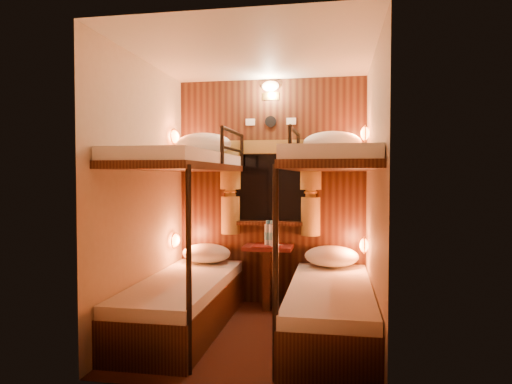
% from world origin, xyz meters
% --- Properties ---
extents(floor, '(2.10, 2.10, 0.00)m').
position_xyz_m(floor, '(0.00, 0.00, 0.00)').
color(floor, black).
rests_on(floor, ground).
extents(ceiling, '(2.10, 2.10, 0.00)m').
position_xyz_m(ceiling, '(0.00, 0.00, 2.40)').
color(ceiling, silver).
rests_on(ceiling, wall_back).
extents(wall_back, '(2.40, 0.00, 2.40)m').
position_xyz_m(wall_back, '(0.00, 1.05, 1.20)').
color(wall_back, '#C6B293').
rests_on(wall_back, floor).
extents(wall_front, '(2.40, 0.00, 2.40)m').
position_xyz_m(wall_front, '(0.00, -1.05, 1.20)').
color(wall_front, '#C6B293').
rests_on(wall_front, floor).
extents(wall_left, '(0.00, 2.40, 2.40)m').
position_xyz_m(wall_left, '(-1.00, 0.00, 1.20)').
color(wall_left, '#C6B293').
rests_on(wall_left, floor).
extents(wall_right, '(0.00, 2.40, 2.40)m').
position_xyz_m(wall_right, '(1.00, 0.00, 1.20)').
color(wall_right, '#C6B293').
rests_on(wall_right, floor).
extents(back_panel, '(2.00, 0.03, 2.40)m').
position_xyz_m(back_panel, '(0.00, 1.04, 1.20)').
color(back_panel, black).
rests_on(back_panel, floor).
extents(bunk_left, '(0.72, 1.90, 1.82)m').
position_xyz_m(bunk_left, '(-0.65, 0.07, 0.56)').
color(bunk_left, black).
rests_on(bunk_left, floor).
extents(bunk_right, '(0.72, 1.90, 1.82)m').
position_xyz_m(bunk_right, '(0.65, 0.07, 0.56)').
color(bunk_right, black).
rests_on(bunk_right, floor).
extents(window, '(1.00, 0.12, 0.79)m').
position_xyz_m(window, '(0.00, 1.00, 1.18)').
color(window, black).
rests_on(window, back_panel).
extents(curtains, '(1.10, 0.22, 1.00)m').
position_xyz_m(curtains, '(0.00, 0.97, 1.26)').
color(curtains, olive).
rests_on(curtains, back_panel).
extents(back_fixtures, '(0.54, 0.09, 0.48)m').
position_xyz_m(back_fixtures, '(0.00, 1.00, 2.25)').
color(back_fixtures, black).
rests_on(back_fixtures, back_panel).
extents(reading_lamps, '(2.00, 0.20, 1.25)m').
position_xyz_m(reading_lamps, '(-0.00, 0.70, 1.24)').
color(reading_lamps, '#FF6226').
rests_on(reading_lamps, wall_left).
extents(table, '(0.50, 0.34, 0.66)m').
position_xyz_m(table, '(0.00, 0.85, 0.41)').
color(table, '#5D1815').
rests_on(table, floor).
extents(bottle_left, '(0.08, 0.08, 0.26)m').
position_xyz_m(bottle_left, '(0.04, 0.84, 0.76)').
color(bottle_left, '#99BFE5').
rests_on(bottle_left, table).
extents(bottle_right, '(0.08, 0.08, 0.26)m').
position_xyz_m(bottle_right, '(-0.01, 0.87, 0.76)').
color(bottle_right, '#99BFE5').
rests_on(bottle_right, table).
extents(sachet_a, '(0.09, 0.08, 0.01)m').
position_xyz_m(sachet_a, '(0.08, 0.79, 0.65)').
color(sachet_a, silver).
rests_on(sachet_a, table).
extents(sachet_b, '(0.07, 0.06, 0.01)m').
position_xyz_m(sachet_b, '(0.12, 0.88, 0.65)').
color(sachet_b, silver).
rests_on(sachet_b, table).
extents(pillow_lower_left, '(0.51, 0.37, 0.20)m').
position_xyz_m(pillow_lower_left, '(-0.65, 0.80, 0.56)').
color(pillow_lower_left, white).
rests_on(pillow_lower_left, bunk_left).
extents(pillow_lower_right, '(0.54, 0.39, 0.21)m').
position_xyz_m(pillow_lower_right, '(0.65, 0.81, 0.56)').
color(pillow_lower_right, white).
rests_on(pillow_lower_right, bunk_right).
extents(pillow_upper_left, '(0.57, 0.41, 0.23)m').
position_xyz_m(pillow_upper_left, '(-0.65, 0.72, 1.70)').
color(pillow_upper_left, white).
rests_on(pillow_upper_left, bunk_left).
extents(pillow_upper_right, '(0.57, 0.41, 0.22)m').
position_xyz_m(pillow_upper_right, '(0.65, 0.73, 1.70)').
color(pillow_upper_right, white).
rests_on(pillow_upper_right, bunk_right).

